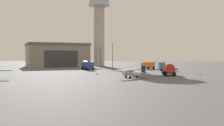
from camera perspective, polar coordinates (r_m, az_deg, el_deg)
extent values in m
plane|color=#545456|center=(52.84, 2.64, -3.60)|extent=(400.00, 400.00, 0.00)
cylinder|color=#B2AD9E|center=(124.46, -2.85, 5.96)|extent=(5.06, 5.06, 28.80)
cylinder|color=silver|center=(126.45, -2.86, 12.62)|extent=(10.43, 10.43, 0.60)
cylinder|color=#99B7C6|center=(126.91, -2.86, 13.61)|extent=(9.60, 9.60, 3.90)
cube|color=gray|center=(121.36, -12.04, 1.50)|extent=(32.01, 29.02, 9.54)
cube|color=#625C52|center=(121.48, -12.05, 3.98)|extent=(32.82, 29.82, 1.00)
cube|color=#38383A|center=(111.88, -11.11, 0.89)|extent=(12.86, 6.69, 7.15)
cylinder|color=#B7BABF|center=(55.33, 4.63, -2.22)|extent=(4.76, 4.87, 1.13)
cone|color=#38383D|center=(57.55, 2.50, -2.07)|extent=(1.14, 1.14, 0.79)
cube|color=#38383D|center=(57.55, 2.50, -2.07)|extent=(0.10, 0.10, 1.73)
cube|color=#B7BABF|center=(55.48, 4.43, -1.53)|extent=(7.50, 7.31, 0.18)
cylinder|color=black|center=(56.53, 5.49, -1.85)|extent=(0.70, 0.67, 1.24)
cylinder|color=black|center=(54.50, 3.33, -1.97)|extent=(0.70, 0.67, 1.24)
cube|color=#99B7C6|center=(56.09, 3.85, -1.85)|extent=(1.35, 1.35, 0.64)
cone|color=#B7BABF|center=(53.17, 6.93, -2.28)|extent=(1.50, 1.51, 0.85)
cube|color=black|center=(53.13, 6.93, -1.49)|extent=(0.77, 0.80, 1.55)
cube|color=#B7BABF|center=(53.17, 6.93, -2.13)|extent=(2.54, 2.49, 0.09)
cylinder|color=black|center=(56.97, 3.09, -2.95)|extent=(0.50, 0.49, 0.55)
cylinder|color=black|center=(55.96, 5.49, -3.04)|extent=(0.50, 0.49, 0.55)
cylinder|color=black|center=(54.56, 4.00, -3.15)|extent=(0.50, 0.49, 0.55)
cube|color=#38383D|center=(64.51, 12.41, -2.16)|extent=(2.08, 6.61, 0.24)
cube|color=red|center=(66.80, 12.21, -1.10)|extent=(2.34, 1.92, 1.93)
cube|color=#99B7C6|center=(67.63, 12.14, -0.74)|extent=(1.93, 0.16, 0.96)
cylinder|color=red|center=(63.39, 12.51, -1.14)|extent=(2.34, 4.49, 2.16)
cylinder|color=black|center=(66.71, 11.34, -2.14)|extent=(1.01, 0.32, 1.00)
cylinder|color=black|center=(66.90, 13.08, -2.14)|extent=(1.01, 0.32, 1.00)
cylinder|color=black|center=(62.48, 11.65, -2.38)|extent=(1.01, 0.32, 1.00)
cylinder|color=black|center=(62.69, 13.51, -2.38)|extent=(1.01, 0.32, 1.00)
cube|color=#38383D|center=(82.92, 12.24, -1.35)|extent=(5.92, 2.55, 0.24)
cube|color=teal|center=(82.36, 10.86, -0.56)|extent=(1.88, 2.51, 2.07)
cube|color=#99B7C6|center=(82.18, 10.35, -0.28)|extent=(0.32, 1.98, 1.03)
cube|color=brown|center=(83.16, 12.87, -1.21)|extent=(4.08, 2.78, 0.16)
cube|color=#997547|center=(83.24, 13.13, -0.85)|extent=(1.21, 1.21, 0.90)
cylinder|color=black|center=(81.41, 11.06, -1.48)|extent=(0.39, 1.03, 1.00)
cylinder|color=black|center=(83.45, 10.72, -1.41)|extent=(0.39, 1.03, 1.00)
cylinder|color=black|center=(82.37, 13.58, -1.46)|extent=(0.39, 1.03, 1.00)
cylinder|color=black|center=(84.39, 13.19, -1.39)|extent=(0.39, 1.03, 1.00)
cube|color=#38383D|center=(88.98, -5.42, -1.14)|extent=(4.76, 6.85, 0.24)
cube|color=#2847A8|center=(86.64, -4.96, -0.46)|extent=(3.02, 2.77, 2.02)
cube|color=#99B7C6|center=(85.79, -4.78, -0.20)|extent=(1.88, 1.01, 1.01)
cylinder|color=#2847A8|center=(89.97, -5.63, -0.30)|extent=(4.09, 5.07, 2.30)
cylinder|color=black|center=(87.09, -4.28, -1.27)|extent=(1.02, 0.70, 1.00)
cylinder|color=black|center=(86.43, -5.66, -1.29)|extent=(1.02, 0.70, 1.00)
cylinder|color=black|center=(91.22, -5.14, -1.15)|extent=(1.02, 0.70, 1.00)
cylinder|color=black|center=(90.59, -6.46, -1.17)|extent=(1.02, 0.70, 1.00)
cube|color=#38383D|center=(94.87, 8.02, -0.98)|extent=(5.12, 7.18, 0.24)
cube|color=orange|center=(92.51, 7.34, -0.43)|extent=(3.04, 2.90, 1.73)
cube|color=#99B7C6|center=(91.66, 7.08, -0.23)|extent=(1.80, 1.04, 0.87)
cube|color=orange|center=(95.88, 8.31, -0.31)|extent=(4.42, 5.39, 1.91)
cylinder|color=black|center=(92.16, 7.95, -1.13)|extent=(1.01, 0.72, 1.00)
cylinder|color=black|center=(93.09, 6.77, -1.10)|extent=(1.01, 0.72, 1.00)
cylinder|color=black|center=(96.39, 9.13, -1.02)|extent=(1.01, 0.72, 1.00)
cylinder|color=black|center=(97.27, 7.99, -0.99)|extent=(1.01, 0.72, 1.00)
cylinder|color=#38383D|center=(97.65, -2.51, 1.16)|extent=(0.18, 0.18, 8.26)
sphere|color=#F9E5B2|center=(97.72, -2.51, 3.71)|extent=(0.44, 0.44, 0.44)
cylinder|color=#38383D|center=(97.77, 0.13, 1.53)|extent=(0.18, 0.18, 9.49)
sphere|color=#F9E5B2|center=(97.90, 0.13, 4.43)|extent=(0.44, 0.44, 0.44)
cube|color=black|center=(57.53, 15.13, -3.21)|extent=(0.36, 0.36, 0.04)
cone|color=orange|center=(57.51, 15.13, -2.88)|extent=(0.30, 0.30, 0.62)
cylinder|color=white|center=(57.51, 15.13, -2.85)|extent=(0.21, 0.21, 0.08)
cube|color=black|center=(65.55, -3.28, -2.59)|extent=(0.36, 0.36, 0.04)
cone|color=orange|center=(65.53, -3.28, -2.30)|extent=(0.30, 0.30, 0.64)
cylinder|color=white|center=(65.53, -3.28, -2.27)|extent=(0.21, 0.21, 0.08)
cube|color=black|center=(67.47, 18.89, -2.55)|extent=(0.36, 0.36, 0.04)
cone|color=orange|center=(67.45, 18.89, -2.30)|extent=(0.30, 0.30, 0.57)
cylinder|color=white|center=(67.45, 18.89, -2.27)|extent=(0.21, 0.21, 0.08)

